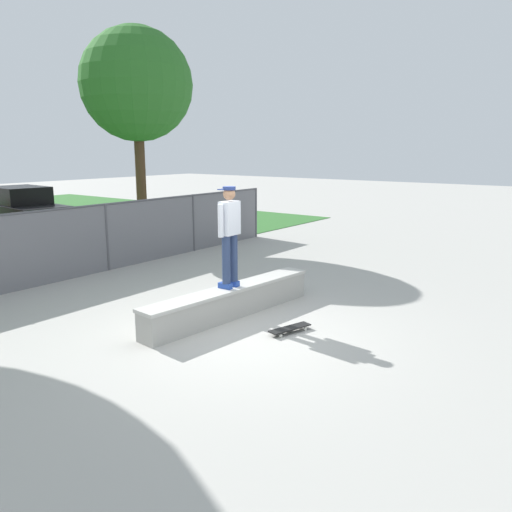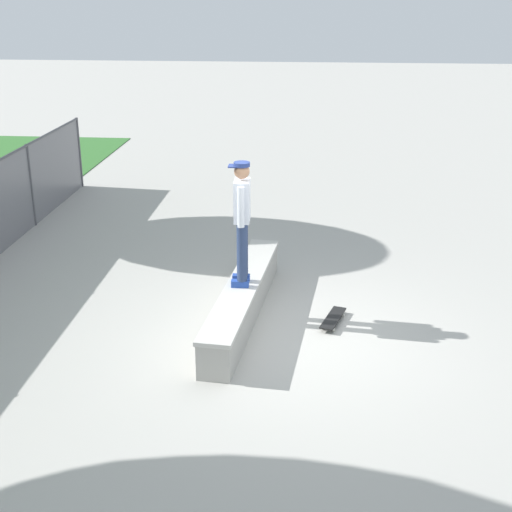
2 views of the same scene
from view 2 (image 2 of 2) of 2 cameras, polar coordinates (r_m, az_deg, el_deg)
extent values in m
plane|color=#ADAAA3|center=(10.26, 2.98, -6.57)|extent=(80.00, 80.00, 0.00)
cube|color=#A8A59E|center=(10.79, -1.04, -3.68)|extent=(3.93, 0.80, 0.49)
cube|color=beige|center=(10.68, -1.04, -2.32)|extent=(3.98, 0.84, 0.06)
cube|color=#2647A5|center=(10.53, -1.27, -2.20)|extent=(0.12, 0.26, 0.10)
cube|color=#2647A5|center=(10.73, -1.19, -1.74)|extent=(0.12, 0.26, 0.10)
cylinder|color=navy|center=(10.35, -1.13, 0.30)|extent=(0.15, 0.15, 0.88)
cylinder|color=navy|center=(10.55, -1.05, 0.71)|extent=(0.15, 0.15, 0.88)
cube|color=silver|center=(10.22, -1.12, 4.41)|extent=(0.39, 0.23, 0.60)
cylinder|color=silver|center=(9.98, -1.22, 3.90)|extent=(0.10, 0.10, 0.58)
cylinder|color=silver|center=(10.46, -1.02, 4.69)|extent=(0.10, 0.10, 0.58)
sphere|color=#9E7051|center=(10.11, -1.13, 6.75)|extent=(0.22, 0.22, 0.22)
cylinder|color=navy|center=(10.08, -1.14, 7.30)|extent=(0.23, 0.23, 0.06)
cube|color=navy|center=(10.10, -1.88, 7.17)|extent=(0.20, 0.13, 0.02)
cube|color=black|center=(10.73, 6.15, -4.92)|extent=(0.82, 0.42, 0.02)
cube|color=#B2B2B7|center=(10.98, 6.52, -4.42)|extent=(0.10, 0.15, 0.02)
cube|color=#B2B2B7|center=(10.50, 5.74, -5.60)|extent=(0.10, 0.15, 0.02)
cylinder|color=silver|center=(10.98, 6.94, -4.65)|extent=(0.06, 0.04, 0.05)
cylinder|color=silver|center=(11.01, 6.09, -4.52)|extent=(0.06, 0.04, 0.05)
cylinder|color=silver|center=(10.50, 6.19, -5.84)|extent=(0.06, 0.04, 0.05)
cylinder|color=silver|center=(10.54, 5.29, -5.70)|extent=(0.06, 0.04, 0.05)
cylinder|color=#4C4C51|center=(15.51, -17.46, 5.37)|extent=(0.07, 0.07, 1.71)
cylinder|color=#4C4C51|center=(18.37, -13.86, 7.99)|extent=(0.07, 0.07, 1.71)
camera|label=1|loc=(5.73, 60.21, -6.84)|focal=35.66mm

